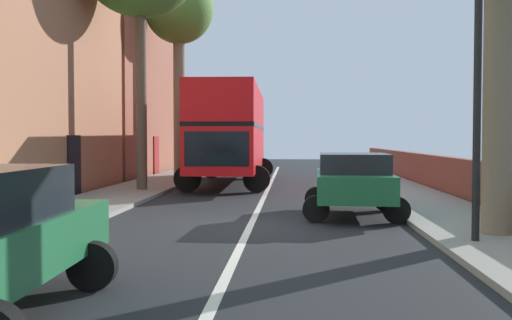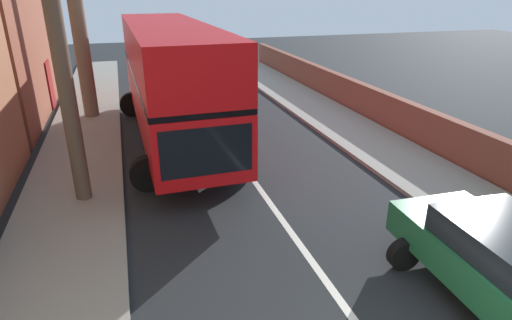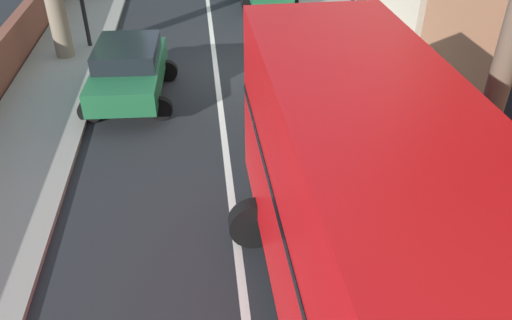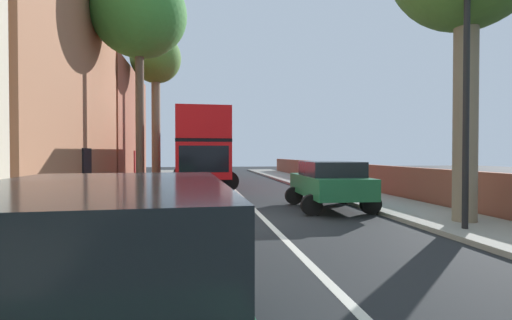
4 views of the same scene
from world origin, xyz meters
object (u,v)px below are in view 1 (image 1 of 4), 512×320
Objects in this scene: street_tree_left_0 at (179,15)px; lamppost_right at (478,38)px; parked_car_green_right_0 at (353,180)px; double_decker_bus at (231,130)px.

street_tree_left_0 is 20.78m from lamppost_right.
street_tree_left_0 is 1.59× the size of lamppost_right.
street_tree_left_0 is (-7.21, 14.14, 7.25)m from parked_car_green_right_0.
street_tree_left_0 reaches higher than double_decker_bus.
street_tree_left_0 is at bearing 116.34° from lamppost_right.
double_decker_bus is 15.53m from lamppost_right.
double_decker_bus is at bearing 112.84° from lamppost_right.
parked_car_green_right_0 is 17.45m from street_tree_left_0.
lamppost_right reaches higher than parked_car_green_right_0.
double_decker_bus is 1.78× the size of lamppost_right.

